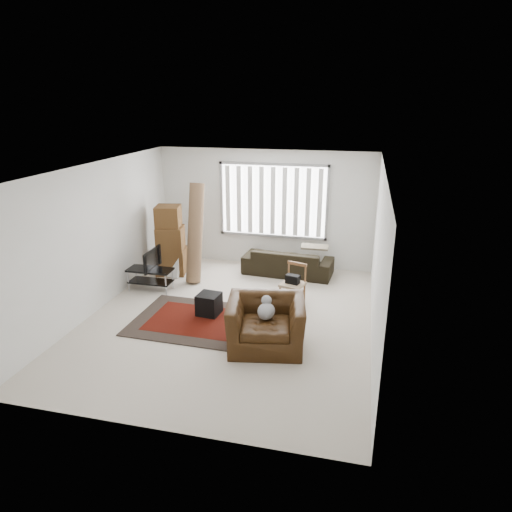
{
  "coord_description": "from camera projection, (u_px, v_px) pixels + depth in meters",
  "views": [
    {
      "loc": [
        2.2,
        -7.09,
        3.76
      ],
      "look_at": [
        0.38,
        0.53,
        1.05
      ],
      "focal_mm": 32.0,
      "sensor_mm": 36.0,
      "label": 1
    }
  ],
  "objects": [
    {
      "name": "tv_stand",
      "position": [
        150.0,
        275.0,
        9.38
      ],
      "size": [
        0.92,
        0.41,
        0.46
      ],
      "color": "black",
      "rests_on": "ground"
    },
    {
      "name": "room",
      "position": [
        237.0,
        217.0,
        8.12
      ],
      "size": [
        6.0,
        6.02,
        2.71
      ],
      "color": "beige",
      "rests_on": "ground"
    },
    {
      "name": "subwoofer",
      "position": [
        209.0,
        304.0,
        8.32
      ],
      "size": [
        0.43,
        0.43,
        0.39
      ],
      "primitive_type": "cube",
      "rotation": [
        0.0,
        0.0,
        -0.11
      ],
      "color": "black",
      "rests_on": "persian_rug"
    },
    {
      "name": "white_flatpack",
      "position": [
        168.0,
        261.0,
        10.12
      ],
      "size": [
        0.59,
        0.33,
        0.71
      ],
      "primitive_type": "cube",
      "rotation": [
        -0.24,
        0.0,
        -0.16
      ],
      "color": "silver",
      "rests_on": "ground"
    },
    {
      "name": "tv",
      "position": [
        149.0,
        259.0,
        9.27
      ],
      "size": [
        0.1,
        0.74,
        0.43
      ],
      "primitive_type": "imported",
      "rotation": [
        0.0,
        0.0,
        1.57
      ],
      "color": "black",
      "rests_on": "tv_stand"
    },
    {
      "name": "sofa",
      "position": [
        288.0,
        258.0,
        10.22
      ],
      "size": [
        2.04,
        1.01,
        0.76
      ],
      "primitive_type": "imported",
      "rotation": [
        0.0,
        0.0,
        3.07
      ],
      "color": "black",
      "rests_on": "ground"
    },
    {
      "name": "persian_rug",
      "position": [
        206.0,
        322.0,
        8.1
      ],
      "size": [
        2.61,
        1.78,
        0.02
      ],
      "color": "black",
      "rests_on": "ground"
    },
    {
      "name": "moving_boxes",
      "position": [
        170.0,
        243.0,
        10.16
      ],
      "size": [
        0.74,
        0.69,
        1.55
      ],
      "color": "brown",
      "rests_on": "ground"
    },
    {
      "name": "side_chair",
      "position": [
        293.0,
        282.0,
        8.74
      ],
      "size": [
        0.52,
        0.52,
        0.78
      ],
      "rotation": [
        0.0,
        0.0,
        -0.29
      ],
      "color": "tan",
      "rests_on": "ground"
    },
    {
      "name": "rolled_rug",
      "position": [
        195.0,
        233.0,
        9.66
      ],
      "size": [
        0.37,
        0.74,
        2.12
      ],
      "primitive_type": "cylinder",
      "rotation": [
        -0.2,
        0.0,
        -0.08
      ],
      "color": "brown",
      "rests_on": "ground"
    },
    {
      "name": "armchair",
      "position": [
        266.0,
        320.0,
        7.19
      ],
      "size": [
        1.38,
        1.25,
        0.9
      ],
      "rotation": [
        0.0,
        0.0,
        0.18
      ],
      "color": "#341D0A",
      "rests_on": "ground"
    }
  ]
}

